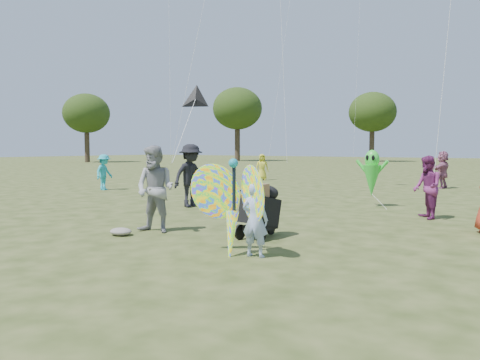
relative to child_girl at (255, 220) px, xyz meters
The scene contains 13 objects.
ground 1.63m from the child_girl, 161.70° to the left, with size 160.00×160.00×0.00m, color #51592B.
child_girl is the anchor object (origin of this frame).
adult_man 3.06m from the child_girl, 166.43° to the left, with size 0.90×0.70×1.85m, color #95959A.
grey_bag 3.36m from the child_girl, behind, with size 0.48×0.40×0.15m, color gray.
crowd_b 6.77m from the child_girl, 139.00° to the left, with size 1.24×0.71×1.91m, color black.
crowd_e 6.09m from the child_girl, 76.61° to the left, with size 0.78×0.61×1.61m, color #792865.
crowd_g 18.25m from the child_girl, 120.98° to the left, with size 0.71×0.46×1.45m, color gold.
crowd_i 13.61m from the child_girl, 150.34° to the left, with size 0.98×0.56×1.52m, color #22A5B9.
crowd_j 15.56m from the child_girl, 90.13° to the left, with size 1.54×0.49×1.66m, color #9F5B7C.
jogging_stroller 1.67m from the child_girl, 118.08° to the left, with size 0.56×1.08×1.09m.
butterfly_kite 0.47m from the child_girl, behind, with size 1.74×0.75×1.83m.
delta_kite_rig 5.50m from the child_girl, 140.80° to the left, with size 1.72×2.64×2.00m.
alien_kite 7.62m from the child_girl, 94.24° to the left, with size 1.12×0.69×1.74m.
Camera 1 is at (5.50, -6.95, 1.81)m, focal length 35.00 mm.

